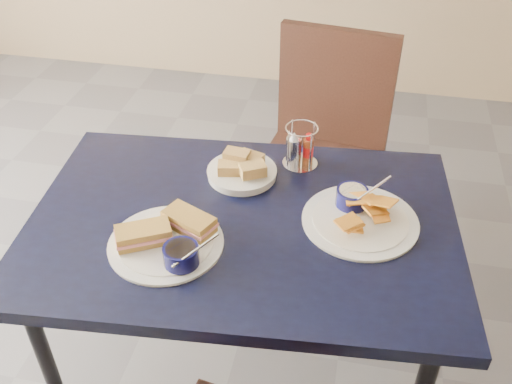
% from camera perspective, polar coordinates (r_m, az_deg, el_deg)
% --- Properties ---
extents(dining_table, '(1.25, 0.89, 0.75)m').
position_cam_1_polar(dining_table, '(1.62, -1.33, -4.58)').
color(dining_table, black).
rests_on(dining_table, ground).
extents(chair_far, '(0.51, 0.50, 0.97)m').
position_cam_1_polar(chair_far, '(2.30, 6.66, 5.41)').
color(chair_far, black).
rests_on(chair_far, ground).
extents(sandwich_plate, '(0.32, 0.30, 0.12)m').
position_cam_1_polar(sandwich_plate, '(1.50, -8.70, -4.61)').
color(sandwich_plate, white).
rests_on(sandwich_plate, dining_table).
extents(plantain_plate, '(0.32, 0.32, 0.12)m').
position_cam_1_polar(plantain_plate, '(1.60, 10.20, -2.08)').
color(plantain_plate, white).
rests_on(plantain_plate, dining_table).
extents(bread_basket, '(0.21, 0.21, 0.07)m').
position_cam_1_polar(bread_basket, '(1.72, -1.39, 2.26)').
color(bread_basket, white).
rests_on(bread_basket, dining_table).
extents(condiment_caddy, '(0.11, 0.11, 0.14)m').
position_cam_1_polar(condiment_caddy, '(1.76, 4.35, 4.35)').
color(condiment_caddy, silver).
rests_on(condiment_caddy, dining_table).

